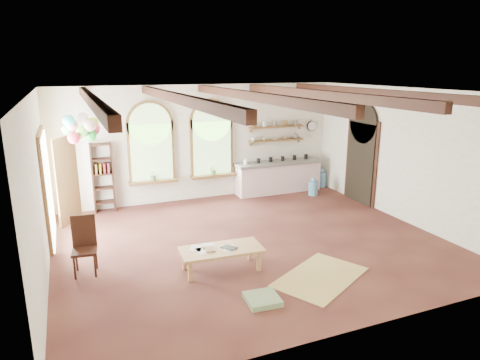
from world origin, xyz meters
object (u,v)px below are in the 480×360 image
coffee_table (221,251)px  side_chair (85,258)px  kitchen_counter (278,176)px  balloon_cluster (81,128)px

coffee_table → side_chair: side_chair is taller
coffee_table → side_chair: (-2.33, 0.81, -0.07)m
coffee_table → side_chair: 2.47m
kitchen_counter → coffee_table: bearing=-128.4°
kitchen_counter → coffee_table: kitchen_counter is taller
balloon_cluster → kitchen_counter: bearing=9.3°
kitchen_counter → side_chair: bearing=-149.1°
side_chair → balloon_cluster: balloon_cluster is taller
kitchen_counter → balloon_cluster: size_ratio=2.31×
side_chair → balloon_cluster: (0.22, 2.49, 2.02)m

